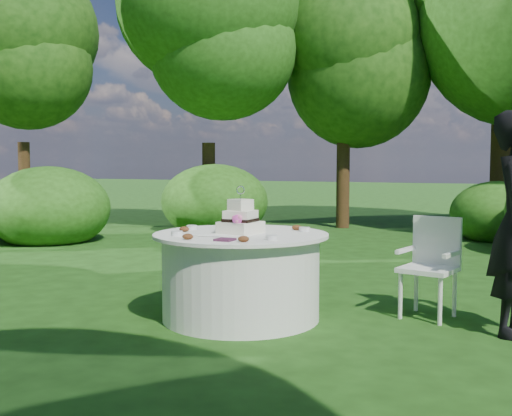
# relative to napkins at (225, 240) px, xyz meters

# --- Properties ---
(ground) EXTENTS (80.00, 80.00, 0.00)m
(ground) POSITION_rel_napkins_xyz_m (-0.12, 0.52, -0.78)
(ground) COLOR #1A3C10
(ground) RESTS_ON ground
(napkins) EXTENTS (0.14, 0.14, 0.02)m
(napkins) POSITION_rel_napkins_xyz_m (0.00, 0.00, 0.00)
(napkins) COLOR #4B203C
(napkins) RESTS_ON table
(feather_plume) EXTENTS (0.48, 0.07, 0.01)m
(feather_plume) POSITION_rel_napkins_xyz_m (-0.37, 0.20, -0.00)
(feather_plume) COLOR white
(feather_plume) RESTS_ON table
(table) EXTENTS (1.56, 1.56, 0.77)m
(table) POSITION_rel_napkins_xyz_m (-0.12, 0.52, -0.39)
(table) COLOR white
(table) RESTS_ON ground
(cake) EXTENTS (0.37, 0.37, 0.43)m
(cake) POSITION_rel_napkins_xyz_m (-0.13, 0.53, 0.10)
(cake) COLOR white
(cake) RESTS_ON table
(chair) EXTENTS (0.54, 0.53, 0.90)m
(chair) POSITION_rel_napkins_xyz_m (1.41, 1.34, -0.26)
(chair) COLOR white
(chair) RESTS_ON ground
(votives) EXTENTS (1.12, 0.95, 0.04)m
(votives) POSITION_rel_napkins_xyz_m (-0.19, 0.56, 0.01)
(votives) COLOR silver
(votives) RESTS_ON table
(petal_cups) EXTENTS (0.96, 1.12, 0.05)m
(petal_cups) POSITION_rel_napkins_xyz_m (-0.13, 0.32, 0.02)
(petal_cups) COLOR #562D16
(petal_cups) RESTS_ON table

